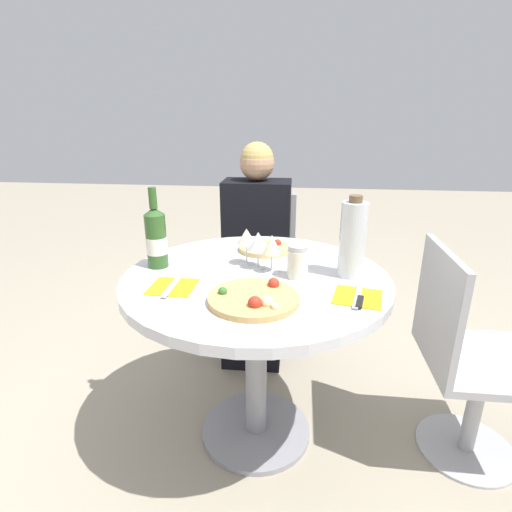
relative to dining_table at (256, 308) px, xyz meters
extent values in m
plane|color=#9E937F|center=(0.00, 0.00, -0.59)|extent=(12.00, 12.00, 0.00)
cylinder|color=gray|center=(0.00, 0.00, -0.58)|extent=(0.46, 0.46, 0.02)
cylinder|color=gray|center=(0.00, 0.00, -0.23)|extent=(0.09, 0.09, 0.67)
cylinder|color=silver|center=(0.00, 0.00, 0.12)|extent=(0.98, 0.98, 0.04)
cylinder|color=#ADADB2|center=(-0.08, 0.76, -0.59)|extent=(0.38, 0.38, 0.01)
cylinder|color=#ADADB2|center=(-0.08, 0.76, -0.39)|extent=(0.06, 0.06, 0.40)
cube|color=#ADADB2|center=(-0.08, 0.76, -0.17)|extent=(0.42, 0.42, 0.03)
cube|color=#ADADB2|center=(-0.08, 0.96, 0.05)|extent=(0.42, 0.02, 0.41)
cube|color=black|center=(-0.08, 0.59, -0.38)|extent=(0.31, 0.34, 0.43)
cube|color=black|center=(-0.08, 0.76, 0.10)|extent=(0.36, 0.22, 0.52)
sphere|color=tan|center=(-0.08, 0.76, 0.45)|extent=(0.18, 0.18, 0.18)
sphere|color=tan|center=(-0.08, 0.76, 0.47)|extent=(0.17, 0.17, 0.17)
cylinder|color=#ADADB2|center=(0.86, 0.00, -0.59)|extent=(0.38, 0.38, 0.01)
cylinder|color=#ADADB2|center=(0.86, 0.00, -0.39)|extent=(0.06, 0.06, 0.40)
cube|color=#ADADB2|center=(0.86, 0.00, -0.17)|extent=(0.42, 0.42, 0.03)
cube|color=#ADADB2|center=(0.66, 0.00, 0.05)|extent=(0.02, 0.42, 0.41)
cylinder|color=tan|center=(0.02, -0.22, 0.15)|extent=(0.29, 0.29, 0.02)
sphere|color=#336B28|center=(-0.08, -0.21, 0.16)|extent=(0.03, 0.03, 0.03)
sphere|color=#336B28|center=(0.07, -0.13, 0.16)|extent=(0.04, 0.04, 0.04)
sphere|color=#B22D1E|center=(0.03, -0.29, 0.16)|extent=(0.04, 0.04, 0.04)
sphere|color=#B22D1E|center=(0.07, -0.14, 0.16)|extent=(0.04, 0.04, 0.04)
sphere|color=beige|center=(0.06, -0.28, 0.16)|extent=(0.04, 0.04, 0.04)
sphere|color=beige|center=(0.09, -0.30, 0.16)|extent=(0.02, 0.02, 0.02)
cylinder|color=#DBB26B|center=(0.01, 0.28, 0.15)|extent=(0.22, 0.22, 0.02)
sphere|color=#B22D1E|center=(0.00, 0.25, 0.16)|extent=(0.03, 0.03, 0.03)
sphere|color=#336B28|center=(-0.05, 0.32, 0.16)|extent=(0.03, 0.03, 0.03)
sphere|color=beige|center=(-0.03, 0.34, 0.16)|extent=(0.04, 0.04, 0.04)
sphere|color=#B22D1E|center=(0.06, 0.30, 0.16)|extent=(0.03, 0.03, 0.03)
sphere|color=#336B28|center=(0.03, 0.22, 0.16)|extent=(0.04, 0.04, 0.04)
cylinder|color=#2D5623|center=(-0.39, 0.04, 0.24)|extent=(0.08, 0.08, 0.21)
cone|color=#2D5623|center=(-0.39, 0.04, 0.36)|extent=(0.08, 0.08, 0.03)
cylinder|color=#2D5623|center=(-0.39, 0.04, 0.40)|extent=(0.03, 0.03, 0.08)
cylinder|color=silver|center=(-0.39, 0.04, 0.22)|extent=(0.08, 0.08, 0.07)
cylinder|color=silver|center=(0.34, 0.03, 0.27)|extent=(0.09, 0.09, 0.27)
cylinder|color=brown|center=(0.34, 0.03, 0.42)|extent=(0.05, 0.05, 0.02)
cylinder|color=silver|center=(0.15, -0.01, 0.19)|extent=(0.08, 0.08, 0.10)
cylinder|color=#B2B2B7|center=(0.15, -0.01, 0.25)|extent=(0.07, 0.07, 0.02)
cylinder|color=silver|center=(-0.05, 0.11, 0.14)|extent=(0.06, 0.06, 0.00)
cylinder|color=silver|center=(-0.05, 0.11, 0.18)|extent=(0.01, 0.01, 0.08)
cone|color=beige|center=(-0.05, 0.11, 0.25)|extent=(0.07, 0.07, 0.06)
cylinder|color=silver|center=(0.05, 0.04, 0.14)|extent=(0.06, 0.06, 0.00)
cylinder|color=silver|center=(0.05, 0.04, 0.17)|extent=(0.01, 0.01, 0.07)
cone|color=beige|center=(0.05, 0.04, 0.25)|extent=(0.07, 0.07, 0.07)
cylinder|color=silver|center=(0.00, 0.07, 0.14)|extent=(0.06, 0.06, 0.00)
cylinder|color=silver|center=(0.00, 0.07, 0.17)|extent=(0.01, 0.01, 0.07)
cone|color=silver|center=(0.00, 0.07, 0.24)|extent=(0.08, 0.08, 0.07)
cube|color=gold|center=(-0.27, -0.14, 0.14)|extent=(0.15, 0.15, 0.00)
cube|color=silver|center=(-0.27, -0.14, 0.14)|extent=(0.02, 0.19, 0.00)
cube|color=silver|center=(-0.27, -0.19, 0.15)|extent=(0.02, 0.09, 0.00)
cube|color=gold|center=(0.35, -0.16, 0.14)|extent=(0.18, 0.18, 0.00)
cube|color=silver|center=(0.35, -0.16, 0.14)|extent=(0.06, 0.19, 0.00)
cube|color=black|center=(0.35, -0.20, 0.15)|extent=(0.04, 0.09, 0.00)
camera|label=1|loc=(0.15, -1.35, 0.70)|focal=28.00mm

